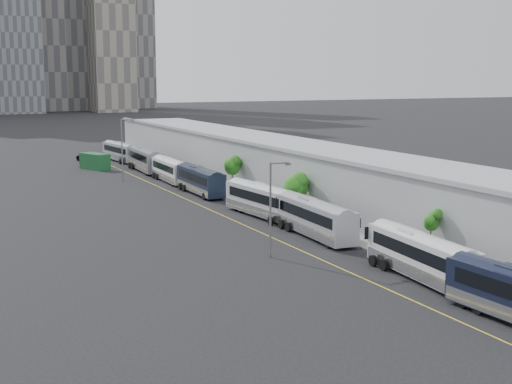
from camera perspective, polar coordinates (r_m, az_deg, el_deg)
sidewalk at (r=79.51m, az=6.47°, el=-2.17°), size 10.00×170.00×0.12m
lane_line at (r=74.58m, az=-0.40°, el=-2.91°), size 0.12×160.00×0.02m
depot at (r=81.07m, az=8.90°, el=0.48°), size 12.45×160.40×7.20m
bus_2 at (r=57.44m, az=13.06°, el=-5.30°), size 3.55×12.54×3.62m
bus_3 at (r=70.50m, az=4.76°, el=-2.36°), size 3.17×12.83×3.72m
bus_4 at (r=80.34m, az=0.52°, el=-0.90°), size 3.65×12.80×3.69m
bus_5 at (r=96.02m, az=-4.45°, el=0.74°), size 2.80×12.57×3.66m
bus_6 at (r=107.74m, az=-6.87°, el=1.59°), size 2.80×12.08×3.51m
bus_7 at (r=120.18m, az=-8.84°, el=2.42°), size 3.28×13.47×3.91m
bus_8 at (r=135.37m, az=-10.81°, el=3.06°), size 3.65×12.29×3.54m
tree_1 at (r=61.74m, az=13.84°, el=-2.37°), size 1.29×1.29×4.31m
tree_2 at (r=79.38m, az=3.19°, el=0.61°), size 2.75×2.75×5.20m
tree_3 at (r=95.99m, az=-1.91°, el=2.18°), size 2.16×2.16×5.02m
street_lamp_near at (r=61.84m, az=1.33°, el=-0.85°), size 2.04×0.22×8.40m
street_lamp_far at (r=108.86m, az=-10.58°, el=3.66°), size 2.04×0.22×9.41m
shipping_container at (r=124.64m, az=-12.76°, el=2.41°), size 4.37×6.26×2.72m
suv at (r=136.57m, az=-13.23°, el=2.71°), size 4.25×5.74×1.45m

